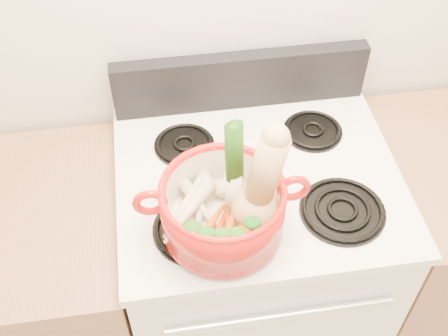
{
  "coord_description": "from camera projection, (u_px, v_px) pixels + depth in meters",
  "views": [
    {
      "loc": [
        -0.25,
        0.41,
        2.11
      ],
      "look_at": [
        -0.13,
        1.21,
        1.21
      ],
      "focal_mm": 45.0,
      "sensor_mm": 36.0,
      "label": 1
    }
  ],
  "objects": [
    {
      "name": "cooktop",
      "position": [
        258.0,
        178.0,
        1.55
      ],
      "size": [
        0.78,
        0.67,
        0.03
      ],
      "primitive_type": "cube",
      "color": "silver",
      "rests_on": "stove_body"
    },
    {
      "name": "leek",
      "position": [
        234.0,
        171.0,
        1.29
      ],
      "size": [
        0.07,
        0.07,
        0.3
      ],
      "primitive_type": "cylinder",
      "rotation": [
        -0.05,
        0.0,
        0.42
      ],
      "color": "white",
      "rests_on": "dutch_oven"
    },
    {
      "name": "dutch_oven",
      "position": [
        223.0,
        209.0,
        1.35
      ],
      "size": [
        0.31,
        0.31,
        0.15
      ],
      "primitive_type": "cylinder",
      "rotation": [
        0.0,
        0.0,
        -0.02
      ],
      "color": "#B8140F",
      "rests_on": "burner_front_left"
    },
    {
      "name": "stove_body",
      "position": [
        252.0,
        270.0,
        1.91
      ],
      "size": [
        0.76,
        0.65,
        0.92
      ],
      "primitive_type": "cube",
      "color": "silver",
      "rests_on": "floor"
    },
    {
      "name": "parsnip_0",
      "position": [
        201.0,
        201.0,
        1.39
      ],
      "size": [
        0.08,
        0.22,
        0.06
      ],
      "primitive_type": "cone",
      "rotation": [
        1.66,
        0.0,
        -0.21
      ],
      "color": "beige",
      "rests_on": "dutch_oven"
    },
    {
      "name": "burner_back_right",
      "position": [
        313.0,
        130.0,
        1.65
      ],
      "size": [
        0.17,
        0.17,
        0.02
      ],
      "primitive_type": "cylinder",
      "color": "black",
      "rests_on": "cooktop"
    },
    {
      "name": "carrot_2",
      "position": [
        238.0,
        217.0,
        1.34
      ],
      "size": [
        0.06,
        0.17,
        0.05
      ],
      "primitive_type": "cone",
      "rotation": [
        1.66,
        0.0,
        0.2
      ],
      "color": "#CA4B0A",
      "rests_on": "dutch_oven"
    },
    {
      "name": "burner_front_left",
      "position": [
        197.0,
        228.0,
        1.41
      ],
      "size": [
        0.22,
        0.22,
        0.02
      ],
      "primitive_type": "cylinder",
      "color": "black",
      "rests_on": "cooktop"
    },
    {
      "name": "oven_handle",
      "position": [
        281.0,
        316.0,
        1.44
      ],
      "size": [
        0.6,
        0.02,
        0.02
      ],
      "primitive_type": "cylinder",
      "rotation": [
        0.0,
        1.57,
        0.0
      ],
      "color": "silver",
      "rests_on": "stove_body"
    },
    {
      "name": "burner_front_right",
      "position": [
        343.0,
        210.0,
        1.45
      ],
      "size": [
        0.22,
        0.22,
        0.02
      ],
      "primitive_type": "cylinder",
      "color": "black",
      "rests_on": "cooktop"
    },
    {
      "name": "ginger",
      "position": [
        227.0,
        188.0,
        1.42
      ],
      "size": [
        0.09,
        0.07,
        0.04
      ],
      "primitive_type": "ellipsoid",
      "rotation": [
        0.0,
        0.0,
        0.2
      ],
      "color": "tan",
      "rests_on": "dutch_oven"
    },
    {
      "name": "squash",
      "position": [
        259.0,
        183.0,
        1.27
      ],
      "size": [
        0.19,
        0.17,
        0.31
      ],
      "primitive_type": null,
      "rotation": [
        0.0,
        0.14,
        -0.38
      ],
      "color": "tan",
      "rests_on": "dutch_oven"
    },
    {
      "name": "carrot_4",
      "position": [
        229.0,
        228.0,
        1.31
      ],
      "size": [
        0.08,
        0.15,
        0.04
      ],
      "primitive_type": "cone",
      "rotation": [
        1.66,
        0.0,
        -0.39
      ],
      "color": "#C84C0A",
      "rests_on": "dutch_oven"
    },
    {
      "name": "control_backsplash",
      "position": [
        241.0,
        80.0,
        1.67
      ],
      "size": [
        0.76,
        0.05,
        0.18
      ],
      "primitive_type": "cube",
      "color": "black",
      "rests_on": "cooktop"
    },
    {
      "name": "parsnip_3",
      "position": [
        188.0,
        211.0,
        1.35
      ],
      "size": [
        0.16,
        0.18,
        0.06
      ],
      "primitive_type": "cone",
      "rotation": [
        1.66,
        0.0,
        -0.72
      ],
      "color": "beige",
      "rests_on": "dutch_oven"
    },
    {
      "name": "carrot_0",
      "position": [
        230.0,
        232.0,
        1.33
      ],
      "size": [
        0.04,
        0.16,
        0.04
      ],
      "primitive_type": "cone",
      "rotation": [
        1.66,
        0.0,
        0.03
      ],
      "color": "#CE5A0A",
      "rests_on": "dutch_oven"
    },
    {
      "name": "burner_back_left",
      "position": [
        184.0,
        144.0,
        1.61
      ],
      "size": [
        0.17,
        0.17,
        0.02
      ],
      "primitive_type": "cylinder",
      "color": "black",
      "rests_on": "cooktop"
    },
    {
      "name": "carrot_1",
      "position": [
        216.0,
        235.0,
        1.32
      ],
      "size": [
        0.09,
        0.14,
        0.04
      ],
      "primitive_type": "cone",
      "rotation": [
        1.66,
        0.0,
        -0.48
      ],
      "color": "#C23D09",
      "rests_on": "dutch_oven"
    },
    {
      "name": "carrot_3",
      "position": [
        207.0,
        230.0,
        1.31
      ],
      "size": [
        0.12,
        0.14,
        0.05
      ],
      "primitive_type": "cone",
      "rotation": [
        1.66,
        0.0,
        -0.67
      ],
      "color": "#BC4F09",
      "rests_on": "dutch_oven"
    },
    {
      "name": "pot_handle_left",
      "position": [
        150.0,
        203.0,
        1.3
      ],
      "size": [
        0.08,
        0.02,
        0.08
      ],
      "primitive_type": "torus",
      "rotation": [
        1.57,
        0.0,
        -0.02
      ],
      "color": "#B8140F",
      "rests_on": "dutch_oven"
    },
    {
      "name": "parsnip_1",
      "position": [
        186.0,
        205.0,
        1.37
      ],
      "size": [
        0.16,
        0.18,
        0.06
      ],
      "primitive_type": "cone",
      "rotation": [
        1.66,
        0.0,
        -0.68
      ],
      "color": "beige",
      "rests_on": "dutch_oven"
    },
    {
      "name": "pot_handle_right",
      "position": [
        294.0,
        188.0,
        1.32
      ],
      "size": [
        0.08,
        0.02,
        0.08
      ],
      "primitive_type": "torus",
      "rotation": [
        1.57,
        0.0,
        -0.02
      ],
      "color": "#B8140F",
      "rests_on": "dutch_oven"
    },
    {
      "name": "parsnip_2",
      "position": [
        198.0,
        202.0,
        1.37
      ],
      "size": [
        0.11,
        0.17,
        0.05
      ],
      "primitive_type": "cone",
      "rotation": [
        1.66,
        0.0,
        0.45
      ],
      "color": "beige",
      "rests_on": "dutch_oven"
    }
  ]
}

